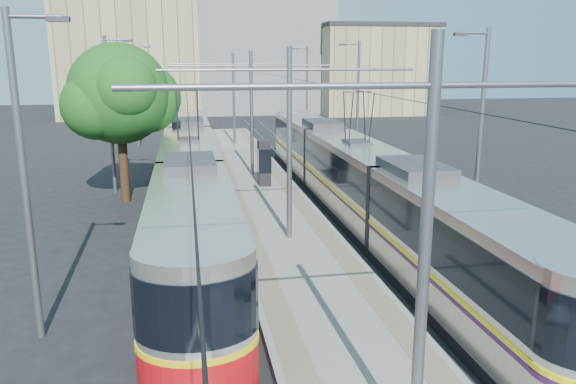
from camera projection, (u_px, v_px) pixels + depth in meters
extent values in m
plane|color=black|center=(348.00, 349.00, 13.63)|extent=(160.00, 160.00, 0.00)
cube|color=gray|center=(259.00, 188.00, 29.87)|extent=(4.00, 50.00, 0.30)
cube|color=gray|center=(232.00, 186.00, 29.58)|extent=(0.70, 50.00, 0.01)
cube|color=gray|center=(286.00, 184.00, 30.08)|extent=(0.70, 50.00, 0.01)
cube|color=gray|center=(177.00, 194.00, 29.16)|extent=(0.07, 70.00, 0.03)
cube|color=gray|center=(205.00, 193.00, 29.40)|extent=(0.07, 70.00, 0.03)
cube|color=gray|center=(312.00, 189.00, 30.40)|extent=(0.07, 70.00, 0.03)
cube|color=gray|center=(337.00, 188.00, 30.64)|extent=(0.07, 70.00, 0.03)
cube|color=black|center=(191.00, 207.00, 25.85)|extent=(2.30, 31.63, 0.40)
cube|color=beige|center=(190.00, 172.00, 25.46)|extent=(2.40, 30.03, 2.90)
cube|color=black|center=(189.00, 161.00, 25.35)|extent=(2.43, 30.03, 1.30)
cube|color=#E0B60B|center=(190.00, 181.00, 25.56)|extent=(2.43, 30.03, 0.12)
cube|color=#B70A0F|center=(191.00, 192.00, 25.67)|extent=(2.42, 30.03, 1.10)
cube|color=#2D2D30|center=(188.00, 137.00, 25.09)|extent=(1.68, 3.00, 0.30)
cube|color=black|center=(355.00, 212.00, 25.06)|extent=(2.30, 31.54, 0.40)
cube|color=#B9B4AA|center=(356.00, 176.00, 24.67)|extent=(2.40, 29.94, 2.90)
cube|color=black|center=(356.00, 165.00, 24.56)|extent=(2.43, 29.94, 1.30)
cube|color=#FDE90D|center=(356.00, 185.00, 24.77)|extent=(2.43, 29.94, 0.12)
cube|color=#421446|center=(356.00, 188.00, 24.80)|extent=(2.43, 29.94, 0.10)
cube|color=#2D2D30|center=(357.00, 140.00, 24.30)|extent=(1.68, 3.00, 0.30)
cylinder|color=slate|center=(424.00, 258.00, 8.92)|extent=(0.20, 0.20, 7.00)
cylinder|color=slate|center=(435.00, 85.00, 8.29)|extent=(9.20, 0.10, 0.10)
cylinder|color=slate|center=(289.00, 145.00, 20.41)|extent=(0.20, 0.20, 7.00)
cylinder|color=slate|center=(289.00, 70.00, 19.78)|extent=(9.20, 0.10, 0.10)
cylinder|color=slate|center=(252.00, 114.00, 31.89)|extent=(0.20, 0.20, 7.00)
cylinder|color=slate|center=(251.00, 66.00, 31.27)|extent=(9.20, 0.10, 0.10)
cylinder|color=slate|center=(234.00, 99.00, 43.38)|extent=(0.20, 0.20, 7.00)
cylinder|color=slate|center=(233.00, 64.00, 42.76)|extent=(9.20, 0.10, 0.10)
cylinder|color=black|center=(186.00, 86.00, 28.00)|extent=(0.02, 70.00, 0.02)
cylinder|color=black|center=(326.00, 85.00, 29.24)|extent=(0.02, 70.00, 0.02)
cylinder|color=slate|center=(24.00, 183.00, 13.32)|extent=(0.18, 0.18, 8.00)
cube|color=#2D2D30|center=(58.00, 19.00, 12.64)|extent=(0.50, 0.22, 0.12)
cylinder|color=slate|center=(110.00, 116.00, 28.64)|extent=(0.18, 0.18, 8.00)
cube|color=#2D2D30|center=(127.00, 41.00, 27.96)|extent=(0.50, 0.22, 0.12)
cylinder|color=slate|center=(136.00, 96.00, 43.96)|extent=(0.18, 0.18, 8.00)
cube|color=#2D2D30|center=(148.00, 47.00, 43.28)|extent=(0.50, 0.22, 0.12)
cylinder|color=slate|center=(480.00, 135.00, 21.65)|extent=(0.18, 0.18, 8.00)
cube|color=#2D2D30|center=(461.00, 34.00, 20.59)|extent=(0.50, 0.22, 0.12)
cylinder|color=slate|center=(358.00, 103.00, 36.97)|extent=(0.18, 0.18, 8.00)
cube|color=#2D2D30|center=(343.00, 45.00, 35.91)|extent=(0.50, 0.22, 0.12)
cylinder|color=slate|center=(307.00, 90.00, 52.29)|extent=(0.18, 0.18, 8.00)
cube|color=#2D2D30|center=(295.00, 49.00, 51.23)|extent=(0.50, 0.22, 0.12)
cube|color=black|center=(264.00, 163.00, 29.78)|extent=(0.65, 1.06, 2.39)
cube|color=black|center=(264.00, 160.00, 29.74)|extent=(0.70, 1.10, 1.25)
cylinder|color=#382314|center=(124.00, 170.00, 27.39)|extent=(0.44, 0.44, 3.18)
sphere|color=#174F16|center=(119.00, 94.00, 26.54)|extent=(4.77, 4.77, 4.77)
sphere|color=#174F16|center=(146.00, 99.00, 27.57)|extent=(3.38, 3.38, 3.38)
cube|color=tan|center=(131.00, 56.00, 67.67)|extent=(16.00, 12.00, 14.44)
cube|color=gray|center=(258.00, 52.00, 74.14)|extent=(18.00, 14.00, 15.40)
cube|color=tan|center=(373.00, 71.00, 71.37)|extent=(14.00, 10.00, 10.57)
cube|color=#262328|center=(375.00, 26.00, 70.09)|extent=(14.28, 10.20, 0.50)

